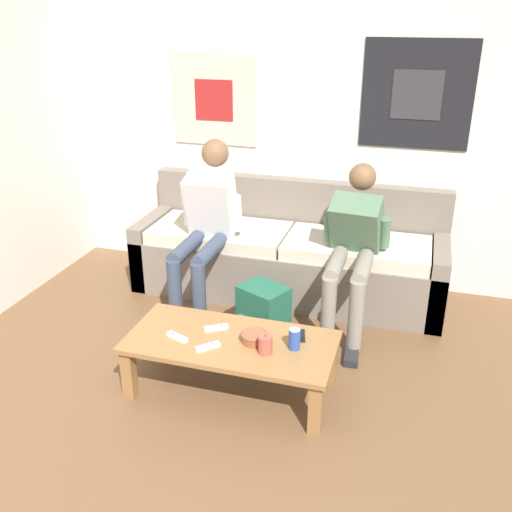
% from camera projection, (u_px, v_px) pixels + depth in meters
% --- Properties ---
extents(ground_plane, '(18.00, 18.00, 0.00)m').
position_uv_depth(ground_plane, '(199.00, 508.00, 2.62)').
color(ground_plane, brown).
extents(wall_back, '(10.00, 0.07, 2.55)m').
position_uv_depth(wall_back, '(319.00, 125.00, 4.43)').
color(wall_back, silver).
rests_on(wall_back, ground_plane).
extents(couch, '(2.41, 0.75, 0.85)m').
position_uv_depth(couch, '(289.00, 256.00, 4.53)').
color(couch, '#70665B').
rests_on(couch, ground_plane).
extents(coffee_table, '(1.22, 0.58, 0.34)m').
position_uv_depth(coffee_table, '(231.00, 348.00, 3.33)').
color(coffee_table, olive).
rests_on(coffee_table, ground_plane).
extents(person_seated_adult, '(0.47, 0.93, 1.23)m').
position_uv_depth(person_seated_adult, '(206.00, 221.00, 4.17)').
color(person_seated_adult, '#384256').
rests_on(person_seated_adult, ground_plane).
extents(person_seated_teen, '(0.47, 0.95, 1.12)m').
position_uv_depth(person_seated_teen, '(353.00, 244.00, 3.92)').
color(person_seated_teen, gray).
rests_on(person_seated_teen, ground_plane).
extents(backpack, '(0.38, 0.36, 0.38)m').
position_uv_depth(backpack, '(262.00, 314.00, 3.91)').
color(backpack, '#1E5642').
rests_on(backpack, ground_plane).
extents(ceramic_bowl, '(0.16, 0.16, 0.06)m').
position_uv_depth(ceramic_bowl, '(254.00, 337.00, 3.28)').
color(ceramic_bowl, brown).
rests_on(ceramic_bowl, coffee_table).
extents(pillar_candle, '(0.08, 0.08, 0.12)m').
position_uv_depth(pillar_candle, '(265.00, 345.00, 3.16)').
color(pillar_candle, '#B24C42').
rests_on(pillar_candle, coffee_table).
extents(drink_can_blue, '(0.07, 0.07, 0.12)m').
position_uv_depth(drink_can_blue, '(294.00, 339.00, 3.20)').
color(drink_can_blue, '#28479E').
rests_on(drink_can_blue, coffee_table).
extents(game_controller_near_left, '(0.13, 0.13, 0.03)m').
position_uv_depth(game_controller_near_left, '(208.00, 347.00, 3.22)').
color(game_controller_near_left, white).
rests_on(game_controller_near_left, coffee_table).
extents(game_controller_near_right, '(0.15, 0.08, 0.03)m').
position_uv_depth(game_controller_near_right, '(177.00, 337.00, 3.31)').
color(game_controller_near_right, white).
rests_on(game_controller_near_right, coffee_table).
extents(game_controller_far_center, '(0.14, 0.10, 0.03)m').
position_uv_depth(game_controller_far_center, '(216.00, 328.00, 3.41)').
color(game_controller_far_center, white).
rests_on(game_controller_far_center, coffee_table).
extents(cell_phone, '(0.10, 0.15, 0.01)m').
position_uv_depth(cell_phone, '(299.00, 336.00, 3.34)').
color(cell_phone, black).
rests_on(cell_phone, coffee_table).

